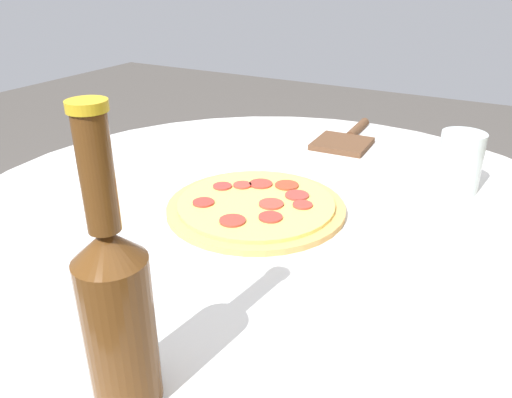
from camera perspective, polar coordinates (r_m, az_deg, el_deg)
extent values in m
cylinder|color=silver|center=(1.04, 2.02, -19.34)|extent=(0.10, 0.10, 0.68)
cylinder|color=silver|center=(0.83, 2.39, -1.87)|extent=(1.10, 1.10, 0.02)
cylinder|color=tan|center=(0.82, 0.00, -0.95)|extent=(0.29, 0.29, 0.01)
cylinder|color=#EACC60|center=(0.82, 0.00, -0.44)|extent=(0.26, 0.26, 0.01)
cylinder|color=#B43930|center=(0.80, 5.38, -0.63)|extent=(0.03, 0.03, 0.00)
cylinder|color=#A33D26|center=(0.87, 3.54, 1.59)|extent=(0.04, 0.04, 0.00)
cylinder|color=#AD362D|center=(0.76, 1.66, -2.08)|extent=(0.04, 0.04, 0.00)
cylinder|color=#B83D31|center=(0.87, -1.57, 1.60)|extent=(0.03, 0.03, 0.00)
cylinder|color=#B43F32|center=(0.80, 1.55, -0.52)|extent=(0.04, 0.04, 0.00)
cylinder|color=#B7392E|center=(0.88, 0.55, 1.75)|extent=(0.04, 0.04, 0.00)
cylinder|color=#B6342C|center=(0.81, -6.03, -0.39)|extent=(0.04, 0.04, 0.00)
cylinder|color=#A5372C|center=(0.75, -2.71, -2.48)|extent=(0.04, 0.04, 0.00)
cylinder|color=#AA3530|center=(0.87, -4.02, 1.37)|extent=(0.03, 0.03, 0.00)
cylinder|color=#A13932|center=(0.84, 4.70, 0.43)|extent=(0.04, 0.04, 0.00)
cylinder|color=#563314|center=(0.47, -15.23, -14.57)|extent=(0.06, 0.06, 0.15)
cone|color=#563314|center=(0.42, -16.61, -5.09)|extent=(0.06, 0.06, 0.03)
cylinder|color=#563314|center=(0.39, -17.73, 2.77)|extent=(0.03, 0.03, 0.10)
cylinder|color=gold|center=(0.38, -18.78, 10.07)|extent=(0.03, 0.03, 0.01)
cube|color=brown|center=(1.13, 9.80, 6.25)|extent=(0.12, 0.12, 0.01)
cylinder|color=brown|center=(1.24, 11.54, 7.86)|extent=(0.13, 0.03, 0.02)
cylinder|color=silver|center=(0.95, 22.25, 3.96)|extent=(0.08, 0.08, 0.11)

